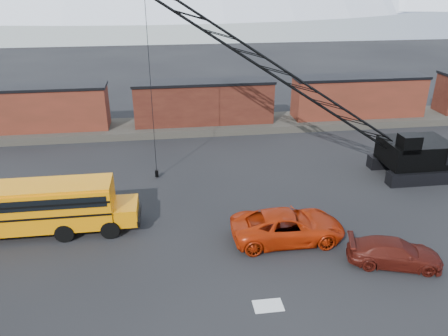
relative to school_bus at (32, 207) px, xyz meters
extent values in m
plane|color=black|center=(11.84, -4.11, -1.79)|extent=(160.00, 160.00, 0.00)
cube|color=#403C35|center=(11.84, 17.89, -1.44)|extent=(120.00, 5.00, 0.70)
cube|color=#4B2115|center=(-4.16, 17.89, 0.91)|extent=(13.50, 2.90, 4.00)
cube|color=black|center=(-4.16, 17.89, 2.96)|extent=(13.70, 3.10, 0.25)
cube|color=black|center=(0.04, 17.89, -0.79)|extent=(2.20, 2.40, 0.60)
cube|color=#4E2015|center=(11.84, 17.89, 0.91)|extent=(13.50, 2.90, 4.00)
cube|color=black|center=(11.84, 17.89, 2.96)|extent=(13.70, 3.10, 0.25)
cube|color=black|center=(7.64, 17.89, -0.79)|extent=(2.20, 2.40, 0.60)
cube|color=black|center=(16.04, 17.89, -0.79)|extent=(2.20, 2.40, 0.60)
cube|color=#4B2115|center=(27.84, 17.89, 0.91)|extent=(13.50, 2.90, 4.00)
cube|color=black|center=(27.84, 17.89, 2.96)|extent=(13.70, 3.10, 0.25)
cube|color=black|center=(23.64, 17.89, -0.79)|extent=(2.20, 2.40, 0.60)
cube|color=black|center=(32.04, 17.89, -0.79)|extent=(2.20, 2.40, 0.60)
cube|color=silver|center=(12.34, -8.11, -1.78)|extent=(1.40, 0.90, 0.02)
cube|color=orange|center=(-0.35, 0.00, 0.01)|extent=(10.00, 2.50, 2.50)
cube|color=orange|center=(5.25, 0.00, -0.69)|extent=(1.60, 2.30, 1.10)
cube|color=orange|center=(-0.35, 0.00, 1.31)|extent=(10.00, 2.30, 0.18)
cube|color=black|center=(-0.35, -1.26, 0.71)|extent=(9.60, 0.05, 0.65)
cube|color=black|center=(-0.35, 1.26, 0.71)|extent=(9.60, 0.05, 0.65)
cube|color=black|center=(6.10, 0.00, -0.99)|extent=(0.15, 2.45, 0.35)
cylinder|color=black|center=(1.85, -1.15, -1.24)|extent=(1.10, 0.35, 1.10)
cylinder|color=black|center=(1.85, 1.15, -1.24)|extent=(1.10, 0.35, 1.10)
cylinder|color=black|center=(4.45, -1.15, -1.24)|extent=(1.10, 0.35, 1.10)
cylinder|color=black|center=(4.45, 1.15, -1.24)|extent=(1.10, 0.35, 1.10)
imported|color=#AD2608|center=(14.72, -2.76, -0.88)|extent=(6.60, 3.08, 1.83)
imported|color=#48130C|center=(19.74, -5.84, -1.08)|extent=(5.28, 3.31, 1.43)
cube|color=black|center=(26.75, 3.17, -1.29)|extent=(5.50, 1.00, 1.00)
cube|color=black|center=(26.75, 6.37, -1.29)|extent=(5.50, 1.00, 1.00)
cube|color=black|center=(26.75, 4.77, 0.11)|extent=(4.80, 3.60, 1.80)
cube|color=black|center=(28.75, 4.77, 0.31)|extent=(1.20, 3.80, 1.20)
cube|color=black|center=(25.35, 3.57, 1.31)|extent=(1.40, 1.20, 1.30)
cube|color=black|center=(25.35, 3.02, 1.31)|extent=(1.20, 0.06, 0.90)
cylinder|color=black|center=(7.13, 6.90, 5.02)|extent=(0.04, 0.04, 13.34)
cube|color=black|center=(7.13, 6.90, -1.44)|extent=(0.25, 0.25, 0.50)
camera|label=1|loc=(8.07, -23.78, 12.51)|focal=35.00mm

